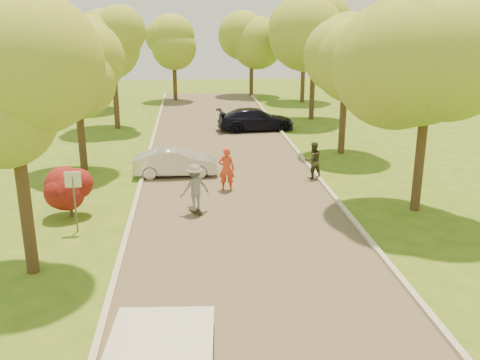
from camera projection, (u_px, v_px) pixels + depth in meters
name	position (u px, v px, depth m)	size (l,w,h in m)	color
ground	(257.00, 278.00, 15.36)	(100.00, 100.00, 0.00)	#385E16
road	(234.00, 191.00, 22.96)	(8.00, 60.00, 0.01)	#4C4438
curb_left	(138.00, 192.00, 22.58)	(0.18, 60.00, 0.12)	#B2AD9E
curb_right	(326.00, 187.00, 23.32)	(0.18, 60.00, 0.12)	#B2AD9E
street_sign	(74.00, 189.00, 18.17)	(0.55, 0.06, 2.17)	#59595E
red_shrub	(69.00, 189.00, 19.69)	(1.70, 1.70, 1.95)	#382619
tree_l_mida	(19.00, 96.00, 14.21)	(4.71, 4.60, 7.39)	#382619
tree_l_midb	(80.00, 75.00, 24.80)	(4.30, 4.20, 6.62)	#382619
tree_l_far	(115.00, 44.00, 34.09)	(4.92, 4.80, 7.79)	#382619
tree_r_mida	(435.00, 64.00, 19.12)	(5.13, 5.00, 7.95)	#382619
tree_r_midb	(350.00, 62.00, 27.83)	(4.51, 4.40, 7.01)	#382619
tree_r_far	(318.00, 36.00, 37.12)	(5.33, 5.20, 8.34)	#382619
tree_bg_a	(97.00, 41.00, 41.53)	(5.12, 5.00, 7.72)	#382619
tree_bg_b	(307.00, 36.00, 44.91)	(5.12, 5.00, 7.95)	#382619
tree_bg_c	(176.00, 42.00, 45.96)	(4.92, 4.80, 7.33)	#382619
tree_bg_d	(254.00, 37.00, 48.42)	(5.12, 5.00, 7.72)	#382619
silver_sedan	(176.00, 162.00, 24.96)	(1.36, 3.91, 1.29)	silver
dark_sedan	(256.00, 119.00, 34.84)	(2.03, 4.98, 1.45)	black
longboard	(196.00, 210.00, 20.38)	(0.60, 0.95, 0.11)	black
skateboarder	(195.00, 188.00, 20.11)	(1.16, 0.67, 1.79)	slate
person_striped	(227.00, 169.00, 22.79)	(0.69, 0.45, 1.88)	red
person_olive	(313.00, 160.00, 24.46)	(0.84, 0.65, 1.72)	#31331F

